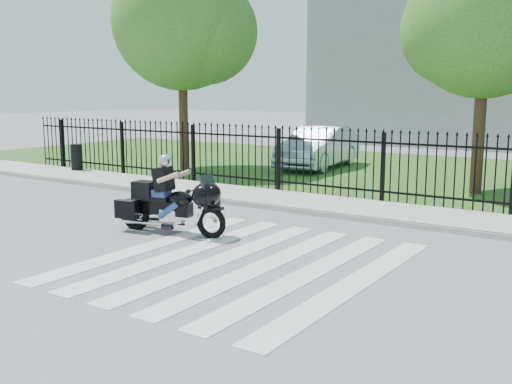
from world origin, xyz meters
The scene contains 12 objects.
ground centered at (0.00, 0.00, 0.00)m, with size 120.00×120.00×0.00m, color slate.
crosswalk centered at (0.00, 0.00, 0.01)m, with size 5.00×5.50×0.01m, color silver, non-canonical shape.
sidewalk centered at (0.00, 5.00, 0.06)m, with size 40.00×2.00×0.12m, color #ADAAA3.
curb centered at (0.00, 4.00, 0.06)m, with size 40.00×0.12×0.12m, color #ADAAA3.
grass_strip centered at (0.00, 12.00, 0.01)m, with size 40.00×12.00×0.02m, color #24501B.
iron_fence centered at (0.00, 6.00, 0.90)m, with size 26.00×0.04×1.80m.
tree_left centered at (-8.50, 8.50, 5.17)m, with size 4.80×4.80×7.58m.
tree_mid centered at (1.50, 9.00, 4.67)m, with size 4.20×4.20×6.78m.
building_tall centered at (-3.00, 26.00, 6.00)m, with size 15.00×10.00×12.00m, color gray.
motorcycle_rider centered at (-2.42, 0.91, 0.66)m, with size 2.43×0.99×1.61m.
parked_car centered at (-4.64, 11.43, 0.77)m, with size 1.59×4.55×1.50m, color #A9B8D4.
litter_bin centered at (-10.91, 5.70, 0.56)m, with size 0.39×0.39×0.88m, color black.
Camera 1 is at (5.49, -7.80, 2.81)m, focal length 42.00 mm.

